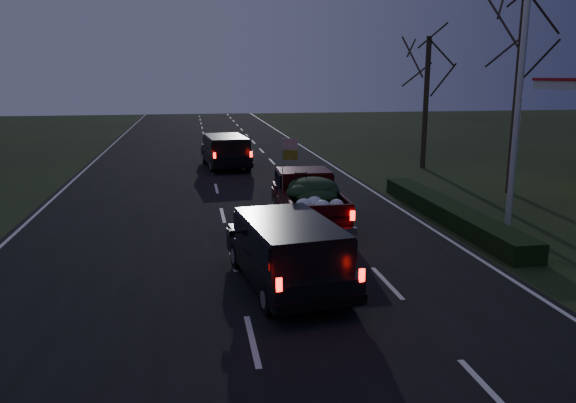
{
  "coord_description": "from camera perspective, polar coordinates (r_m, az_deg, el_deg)",
  "views": [
    {
      "loc": [
        -1.0,
        -14.93,
        5.02
      ],
      "look_at": [
        1.77,
        1.26,
        1.3
      ],
      "focal_mm": 35.0,
      "sensor_mm": 36.0,
      "label": 1
    }
  ],
  "objects": [
    {
      "name": "ground",
      "position": [
        15.78,
        -5.62,
        -5.85
      ],
      "size": [
        120.0,
        120.0,
        0.0
      ],
      "primitive_type": "plane",
      "color": "black",
      "rests_on": "ground"
    },
    {
      "name": "rear_suv",
      "position": [
        13.38,
        0.01,
        -4.58
      ],
      "size": [
        2.64,
        4.97,
        1.37
      ],
      "rotation": [
        0.0,
        0.0,
        0.14
      ],
      "color": "black",
      "rests_on": "ground"
    },
    {
      "name": "lead_suv",
      "position": [
        30.99,
        -6.36,
        5.39
      ],
      "size": [
        2.56,
        5.19,
        1.44
      ],
      "rotation": [
        0.0,
        0.0,
        0.1
      ],
      "color": "black",
      "rests_on": "ground"
    },
    {
      "name": "hedge_row",
      "position": [
        20.52,
        15.97,
        -1.04
      ],
      "size": [
        1.0,
        10.0,
        0.6
      ],
      "primitive_type": "cube",
      "color": "black",
      "rests_on": "ground"
    },
    {
      "name": "pickup_truck",
      "position": [
        19.12,
        2.06,
        0.58
      ],
      "size": [
        2.06,
        5.09,
        2.64
      ],
      "rotation": [
        0.0,
        0.0,
        -0.03
      ],
      "color": "#350709",
      "rests_on": "ground"
    },
    {
      "name": "road_asphalt",
      "position": [
        15.78,
        -5.62,
        -5.82
      ],
      "size": [
        14.0,
        120.0,
        0.02
      ],
      "primitive_type": "cube",
      "color": "black",
      "rests_on": "ground"
    },
    {
      "name": "bare_tree_mid",
      "position": [
        25.79,
        22.65,
        14.77
      ],
      "size": [
        3.6,
        3.6,
        8.5
      ],
      "color": "black",
      "rests_on": "ground"
    },
    {
      "name": "bare_tree_far",
      "position": [
        31.52,
        13.99,
        12.78
      ],
      "size": [
        3.6,
        3.6,
        7.0
      ],
      "color": "black",
      "rests_on": "ground"
    },
    {
      "name": "light_pole",
      "position": [
        19.93,
        22.7,
        13.13
      ],
      "size": [
        0.5,
        0.9,
        9.16
      ],
      "color": "silver",
      "rests_on": "ground"
    }
  ]
}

